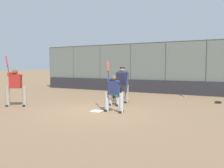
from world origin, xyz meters
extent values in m
plane|color=#846647|center=(0.00, 0.00, 0.00)|extent=(160.00, 160.00, 0.00)
cube|color=white|center=(0.00, 0.00, 0.01)|extent=(0.43, 0.43, 0.01)
cylinder|color=#515651|center=(-3.75, -7.06, 1.74)|extent=(0.08, 0.08, 3.48)
cylinder|color=#515651|center=(-1.25, -7.06, 1.74)|extent=(0.08, 0.08, 3.48)
cylinder|color=#515651|center=(1.25, -7.06, 1.74)|extent=(0.08, 0.08, 3.48)
cylinder|color=#515651|center=(3.75, -7.06, 1.74)|extent=(0.08, 0.08, 3.48)
cylinder|color=#515651|center=(6.24, -7.06, 1.74)|extent=(0.08, 0.08, 3.48)
cylinder|color=#515651|center=(8.74, -7.06, 1.74)|extent=(0.08, 0.08, 3.48)
cube|color=slate|center=(0.00, -7.06, 1.74)|extent=(17.48, 0.01, 3.48)
cylinder|color=#515651|center=(0.00, -7.06, 3.45)|extent=(17.48, 0.06, 0.06)
cube|color=#28282D|center=(0.00, -6.96, 0.45)|extent=(17.13, 0.18, 0.90)
cube|color=slate|center=(1.51, -9.36, 0.06)|extent=(12.24, 2.50, 0.12)
cube|color=slate|center=(1.51, -8.53, 0.22)|extent=(12.24, 0.55, 0.44)
cube|color=#B7BABC|center=(1.51, -8.53, 0.48)|extent=(12.24, 0.24, 0.08)
cube|color=slate|center=(1.51, -9.08, 0.38)|extent=(12.24, 0.55, 0.76)
cube|color=#B7BABC|center=(1.51, -9.08, 0.80)|extent=(12.24, 0.24, 0.08)
cube|color=slate|center=(1.51, -9.63, 0.54)|extent=(12.24, 0.55, 1.08)
cube|color=#B7BABC|center=(1.51, -9.63, 1.12)|extent=(12.24, 0.24, 0.08)
cube|color=slate|center=(1.51, -10.18, 0.70)|extent=(12.24, 0.55, 1.40)
cube|color=#B7BABC|center=(1.51, -10.18, 1.44)|extent=(12.24, 0.24, 0.08)
cylinder|color=#B7B7BC|center=(-1.05, -0.13, 0.39)|extent=(0.16, 0.16, 0.78)
cube|color=black|center=(-1.05, -0.13, 0.04)|extent=(0.12, 0.28, 0.08)
cylinder|color=#B7B7BC|center=(-0.39, -0.16, 0.39)|extent=(0.16, 0.16, 0.78)
cube|color=black|center=(-0.39, -0.16, 0.04)|extent=(0.12, 0.28, 0.08)
cube|color=navy|center=(-0.72, -0.14, 0.99)|extent=(0.43, 0.26, 0.54)
sphere|color=brown|center=(-0.72, -0.14, 1.36)|extent=(0.20, 0.20, 0.20)
cylinder|color=navy|center=(-0.71, -0.17, 1.27)|extent=(0.56, 0.16, 0.20)
cylinder|color=navy|center=(-0.45, -0.18, 1.27)|extent=(0.12, 0.15, 0.15)
sphere|color=black|center=(-0.45, -0.20, 1.33)|extent=(0.04, 0.04, 0.04)
cylinder|color=black|center=(-0.40, -0.29, 1.48)|extent=(0.14, 0.20, 0.32)
cylinder|color=maroon|center=(-0.28, -0.48, 1.84)|extent=(0.22, 0.31, 0.45)
cylinder|color=#B7B7BC|center=(-0.30, -1.44, 0.14)|extent=(0.14, 0.14, 0.28)
cylinder|color=#B7B7BC|center=(-0.31, -1.63, 0.30)|extent=(0.19, 0.44, 0.22)
cube|color=black|center=(-0.30, -1.44, 0.04)|extent=(0.12, 0.27, 0.08)
cylinder|color=#B7B7BC|center=(0.08, -1.46, 0.14)|extent=(0.14, 0.14, 0.28)
cylinder|color=#B7B7BC|center=(0.07, -1.65, 0.30)|extent=(0.19, 0.44, 0.22)
cube|color=black|center=(0.08, -1.46, 0.04)|extent=(0.12, 0.27, 0.08)
cube|color=black|center=(-0.12, -1.68, 0.64)|extent=(0.43, 0.35, 0.51)
cube|color=#235B33|center=(-0.11, -1.54, 0.64)|extent=(0.37, 0.15, 0.42)
sphere|color=tan|center=(-0.12, -1.68, 0.96)|extent=(0.19, 0.19, 0.19)
sphere|color=#235B33|center=(-0.12, -1.68, 1.00)|extent=(0.21, 0.21, 0.21)
cylinder|color=black|center=(-0.26, -1.45, 0.80)|extent=(0.29, 0.48, 0.15)
ellipsoid|color=black|center=(-0.16, -1.23, 0.77)|extent=(0.31, 0.12, 0.24)
cylinder|color=tan|center=(0.12, -1.69, 0.67)|extent=(0.10, 0.29, 0.41)
cylinder|color=gray|center=(-0.35, -2.39, 0.46)|extent=(0.19, 0.19, 0.92)
cube|color=black|center=(-0.35, -2.39, 0.04)|extent=(0.13, 0.29, 0.08)
cylinder|color=gray|center=(0.08, -2.42, 0.46)|extent=(0.19, 0.19, 0.92)
cube|color=black|center=(0.08, -2.42, 0.04)|extent=(0.13, 0.29, 0.08)
cube|color=#282D4C|center=(-0.13, -2.35, 1.25)|extent=(0.53, 0.48, 0.70)
sphere|color=tan|center=(-0.13, -2.35, 1.69)|extent=(0.23, 0.23, 0.23)
cylinder|color=black|center=(-0.13, -2.35, 1.76)|extent=(0.24, 0.24, 0.08)
cylinder|color=#282D4C|center=(-0.41, -2.26, 1.04)|extent=(0.18, 0.26, 0.98)
cylinder|color=#282D4C|center=(0.16, -2.30, 1.04)|extent=(0.14, 0.25, 0.98)
cylinder|color=gray|center=(3.51, 0.52, 0.46)|extent=(0.19, 0.19, 0.91)
cube|color=black|center=(3.51, 0.52, 0.04)|extent=(0.23, 0.30, 0.08)
cylinder|color=gray|center=(4.17, 0.88, 0.46)|extent=(0.19, 0.19, 0.91)
cube|color=black|center=(4.17, 0.88, 0.04)|extent=(0.23, 0.30, 0.08)
cube|color=maroon|center=(3.84, 0.70, 1.15)|extent=(0.57, 0.49, 0.63)
sphere|color=brown|center=(3.84, 0.70, 1.58)|extent=(0.23, 0.23, 0.23)
cylinder|color=maroon|center=(3.86, 0.68, 1.48)|extent=(0.62, 0.35, 0.24)
cylinder|color=maroon|center=(4.12, 0.82, 1.48)|extent=(0.17, 0.18, 0.17)
sphere|color=black|center=(4.13, 0.80, 1.54)|extent=(0.04, 0.04, 0.04)
cylinder|color=black|center=(4.22, 0.75, 1.70)|extent=(0.21, 0.13, 0.33)
cylinder|color=maroon|center=(4.43, 0.64, 2.08)|extent=(0.33, 0.21, 0.47)
sphere|color=black|center=(-2.31, -6.55, 0.03)|extent=(0.04, 0.04, 0.04)
cylinder|color=black|center=(-2.39, -6.41, 0.03)|extent=(0.19, 0.30, 0.03)
cylinder|color=#B7BCC1|center=(-2.59, -6.07, 0.03)|extent=(0.29, 0.43, 0.07)
sphere|color=black|center=(1.11, -4.34, 0.03)|extent=(0.04, 0.04, 0.04)
cylinder|color=black|center=(1.28, -4.43, 0.03)|extent=(0.34, 0.20, 0.03)
cylinder|color=maroon|center=(1.67, -4.64, 0.03)|extent=(0.48, 0.30, 0.07)
sphere|color=black|center=(0.37, -4.23, 0.03)|extent=(0.04, 0.04, 0.04)
cylinder|color=black|center=(0.40, -4.06, 0.03)|extent=(0.10, 0.34, 0.03)
cylinder|color=#334789|center=(0.49, -3.67, 0.03)|extent=(0.16, 0.47, 0.07)
ellipsoid|color=black|center=(-4.47, -4.31, 0.06)|extent=(0.33, 0.21, 0.12)
ellipsoid|color=black|center=(-4.38, -4.21, 0.05)|extent=(0.12, 0.09, 0.09)
camera|label=1|loc=(-4.45, 7.63, 1.83)|focal=35.00mm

